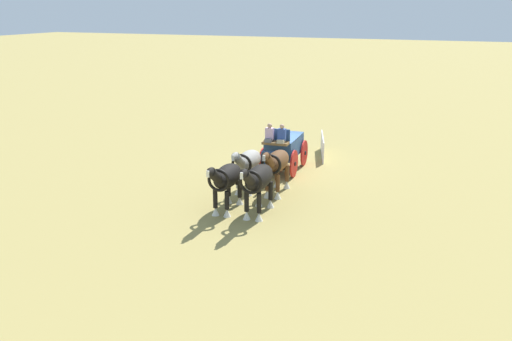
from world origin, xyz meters
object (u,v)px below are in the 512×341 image
(draft_horse_rear_near, at_px, (276,163))
(draft_horse_lead_off, at_px, (226,179))
(draft_horse_rear_off, at_px, (248,163))
(show_wagon, at_px, (283,147))
(draft_horse_lead_near, at_px, (258,180))

(draft_horse_rear_near, xyz_separation_m, draft_horse_lead_off, (2.68, -1.12, -0.02))
(draft_horse_rear_off, relative_size, draft_horse_lead_off, 1.01)
(show_wagon, height_order, draft_horse_lead_off, show_wagon)
(show_wagon, xyz_separation_m, draft_horse_lead_near, (6.01, 1.05, 0.24))
(draft_horse_rear_near, height_order, draft_horse_lead_off, draft_horse_rear_near)
(draft_horse_rear_near, height_order, draft_horse_lead_near, draft_horse_lead_near)
(show_wagon, bearing_deg, draft_horse_rear_off, -6.77)
(draft_horse_rear_off, height_order, draft_horse_lead_off, draft_horse_lead_off)
(show_wagon, relative_size, draft_horse_lead_off, 1.80)
(draft_horse_rear_off, height_order, draft_horse_lead_near, draft_horse_lead_near)
(draft_horse_rear_near, distance_m, draft_horse_lead_near, 2.59)
(show_wagon, height_order, draft_horse_rear_near, show_wagon)
(show_wagon, distance_m, draft_horse_rear_near, 3.54)
(draft_horse_rear_near, bearing_deg, show_wagon, -165.57)
(draft_horse_rear_off, xyz_separation_m, draft_horse_lead_near, (2.50, 1.47, 0.14))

